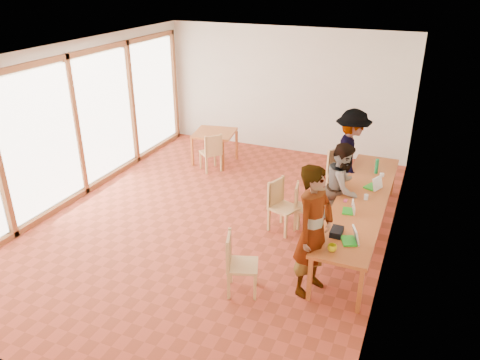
# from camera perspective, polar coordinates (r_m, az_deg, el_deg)

# --- Properties ---
(ground) EXTENTS (8.00, 8.00, 0.00)m
(ground) POSITION_cam_1_polar(r_m,az_deg,el_deg) (8.62, -2.97, -4.90)
(ground) COLOR #AA3F29
(ground) RESTS_ON ground
(wall_back) EXTENTS (6.00, 0.10, 3.00)m
(wall_back) POSITION_cam_1_polar(r_m,az_deg,el_deg) (11.56, 5.57, 10.80)
(wall_back) COLOR silver
(wall_back) RESTS_ON ground
(wall_front) EXTENTS (6.00, 0.10, 3.00)m
(wall_front) POSITION_cam_1_polar(r_m,az_deg,el_deg) (5.09, -23.43, -10.30)
(wall_front) COLOR silver
(wall_front) RESTS_ON ground
(wall_right) EXTENTS (0.10, 8.00, 3.00)m
(wall_right) POSITION_cam_1_polar(r_m,az_deg,el_deg) (7.28, 18.60, 1.13)
(wall_right) COLOR silver
(wall_right) RESTS_ON ground
(window_wall) EXTENTS (0.10, 8.00, 3.00)m
(window_wall) POSITION_cam_1_polar(r_m,az_deg,el_deg) (9.60, -19.45, 6.61)
(window_wall) COLOR white
(window_wall) RESTS_ON ground
(ceiling) EXTENTS (6.00, 8.00, 0.04)m
(ceiling) POSITION_cam_1_polar(r_m,az_deg,el_deg) (7.60, -3.48, 15.33)
(ceiling) COLOR white
(ceiling) RESTS_ON wall_back
(communal_table) EXTENTS (0.80, 4.00, 0.75)m
(communal_table) POSITION_cam_1_polar(r_m,az_deg,el_deg) (8.01, 14.60, -2.46)
(communal_table) COLOR #B65B28
(communal_table) RESTS_ON ground
(side_table) EXTENTS (0.90, 0.90, 0.75)m
(side_table) POSITION_cam_1_polar(r_m,az_deg,el_deg) (10.90, -3.13, 5.47)
(side_table) COLOR #B65B28
(side_table) RESTS_ON ground
(chair_near) EXTENTS (0.54, 0.54, 0.49)m
(chair_near) POSITION_cam_1_polar(r_m,az_deg,el_deg) (6.57, -0.55, -9.46)
(chair_near) COLOR #DBAF6D
(chair_near) RESTS_ON ground
(chair_mid) EXTENTS (0.55, 0.55, 0.49)m
(chair_mid) POSITION_cam_1_polar(r_m,az_deg,el_deg) (8.12, 4.88, -2.41)
(chair_mid) COLOR #DBAF6D
(chair_mid) RESTS_ON ground
(chair_far) EXTENTS (0.44, 0.44, 0.44)m
(chair_far) POSITION_cam_1_polar(r_m,az_deg,el_deg) (8.22, 7.45, -2.66)
(chair_far) COLOR #DBAF6D
(chair_far) RESTS_ON ground
(chair_empty) EXTENTS (0.61, 0.61, 0.52)m
(chair_empty) POSITION_cam_1_polar(r_m,az_deg,el_deg) (9.49, 11.89, 1.53)
(chair_empty) COLOR #DBAF6D
(chair_empty) RESTS_ON ground
(chair_spare) EXTENTS (0.58, 0.58, 0.47)m
(chair_spare) POSITION_cam_1_polar(r_m,az_deg,el_deg) (10.42, -3.42, 3.80)
(chair_spare) COLOR #DBAF6D
(chair_spare) RESTS_ON ground
(person_near) EXTENTS (0.66, 0.81, 1.93)m
(person_near) POSITION_cam_1_polar(r_m,az_deg,el_deg) (6.46, 8.95, -6.19)
(person_near) COLOR gray
(person_near) RESTS_ON ground
(person_mid) EXTENTS (0.68, 0.83, 1.61)m
(person_mid) POSITION_cam_1_polar(r_m,az_deg,el_deg) (8.14, 12.37, -0.97)
(person_mid) COLOR gray
(person_mid) RESTS_ON ground
(person_far) EXTENTS (0.91, 1.29, 1.81)m
(person_far) POSITION_cam_1_polar(r_m,az_deg,el_deg) (9.35, 13.34, 3.01)
(person_far) COLOR gray
(person_far) RESTS_ON ground
(laptop_near) EXTENTS (0.30, 0.32, 0.22)m
(laptop_near) POSITION_cam_1_polar(r_m,az_deg,el_deg) (6.71, 13.50, -6.90)
(laptop_near) COLOR green
(laptop_near) RESTS_ON communal_table
(laptop_mid) EXTENTS (0.22, 0.25, 0.19)m
(laptop_mid) POSITION_cam_1_polar(r_m,az_deg,el_deg) (7.48, 13.33, -3.47)
(laptop_mid) COLOR green
(laptop_mid) RESTS_ON communal_table
(laptop_far) EXTENTS (0.32, 0.33, 0.22)m
(laptop_far) POSITION_cam_1_polar(r_m,az_deg,el_deg) (8.37, 16.10, -0.60)
(laptop_far) COLOR green
(laptop_far) RESTS_ON communal_table
(yellow_mug) EXTENTS (0.13, 0.13, 0.10)m
(yellow_mug) POSITION_cam_1_polar(r_m,az_deg,el_deg) (6.46, 11.16, -8.14)
(yellow_mug) COLOR #C2BC0B
(yellow_mug) RESTS_ON communal_table
(green_bottle) EXTENTS (0.07, 0.07, 0.28)m
(green_bottle) POSITION_cam_1_polar(r_m,az_deg,el_deg) (8.96, 16.33, 1.62)
(green_bottle) COLOR #137B3F
(green_bottle) RESTS_ON communal_table
(clear_glass) EXTENTS (0.07, 0.07, 0.09)m
(clear_glass) POSITION_cam_1_polar(r_m,az_deg,el_deg) (7.94, 15.12, -2.02)
(clear_glass) COLOR silver
(clear_glass) RESTS_ON communal_table
(condiment_cup) EXTENTS (0.08, 0.08, 0.06)m
(condiment_cup) POSITION_cam_1_polar(r_m,az_deg,el_deg) (8.90, 16.92, 0.60)
(condiment_cup) COLOR white
(condiment_cup) RESTS_ON communal_table
(pink_phone) EXTENTS (0.05, 0.10, 0.01)m
(pink_phone) POSITION_cam_1_polar(r_m,az_deg,el_deg) (7.83, 12.74, -2.47)
(pink_phone) COLOR #D33C76
(pink_phone) RESTS_ON communal_table
(black_pouch) EXTENTS (0.16, 0.26, 0.09)m
(black_pouch) POSITION_cam_1_polar(r_m,az_deg,el_deg) (6.84, 11.70, -6.21)
(black_pouch) COLOR black
(black_pouch) RESTS_ON communal_table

